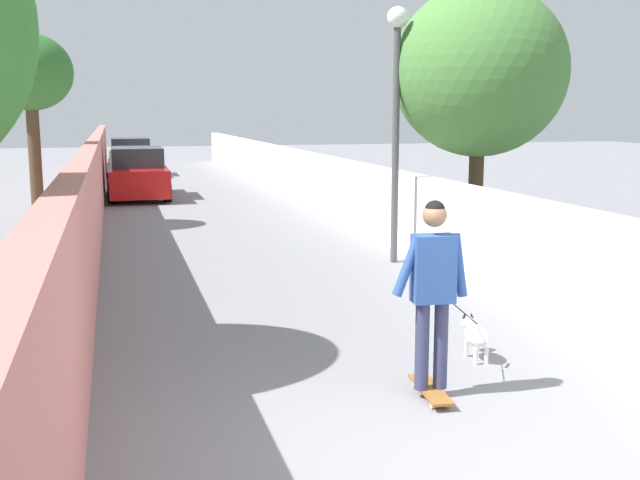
{
  "coord_description": "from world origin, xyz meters",
  "views": [
    {
      "loc": [
        -4.83,
        2.4,
        2.62
      ],
      "look_at": [
        4.4,
        -0.11,
        1.0
      ],
      "focal_mm": 42.77,
      "sensor_mm": 36.0,
      "label": 1
    }
  ],
  "objects_px": {
    "skateboard": "(430,390)",
    "car_near": "(138,174)",
    "dog": "(475,335)",
    "person_skateboarder": "(433,280)",
    "car_far": "(131,158)",
    "lamp_post": "(396,90)",
    "tree_right_far": "(480,72)",
    "tree_left_near": "(30,75)"
  },
  "relations": [
    {
      "from": "tree_right_far",
      "to": "car_near",
      "type": "bearing_deg",
      "value": 25.46
    },
    {
      "from": "skateboard",
      "to": "car_near",
      "type": "xyz_separation_m",
      "value": [
        17.69,
        2.05,
        0.65
      ]
    },
    {
      "from": "dog",
      "to": "person_skateboarder",
      "type": "bearing_deg",
      "value": 134.69
    },
    {
      "from": "tree_left_near",
      "to": "car_near",
      "type": "bearing_deg",
      "value": -21.17
    },
    {
      "from": "car_near",
      "to": "lamp_post",
      "type": "bearing_deg",
      "value": -160.97
    },
    {
      "from": "dog",
      "to": "car_far",
      "type": "height_order",
      "value": "car_far"
    },
    {
      "from": "tree_left_near",
      "to": "car_far",
      "type": "relative_size",
      "value": 1.06
    },
    {
      "from": "car_far",
      "to": "tree_right_far",
      "type": "bearing_deg",
      "value": -164.62
    },
    {
      "from": "skateboard",
      "to": "car_near",
      "type": "height_order",
      "value": "car_near"
    },
    {
      "from": "lamp_post",
      "to": "person_skateboarder",
      "type": "xyz_separation_m",
      "value": [
        -6.12,
        1.94,
        -1.86
      ]
    },
    {
      "from": "car_near",
      "to": "skateboard",
      "type": "bearing_deg",
      "value": -173.38
    },
    {
      "from": "skateboard",
      "to": "car_far",
      "type": "distance_m",
      "value": 26.26
    },
    {
      "from": "lamp_post",
      "to": "person_skateboarder",
      "type": "height_order",
      "value": "lamp_post"
    },
    {
      "from": "lamp_post",
      "to": "dog",
      "type": "bearing_deg",
      "value": 168.67
    },
    {
      "from": "tree_right_far",
      "to": "person_skateboarder",
      "type": "relative_size",
      "value": 2.73
    },
    {
      "from": "person_skateboarder",
      "to": "car_far",
      "type": "bearing_deg",
      "value": 4.48
    },
    {
      "from": "car_near",
      "to": "car_far",
      "type": "height_order",
      "value": "same"
    },
    {
      "from": "tree_left_near",
      "to": "lamp_post",
      "type": "distance_m",
      "value": 8.4
    },
    {
      "from": "person_skateboarder",
      "to": "dog",
      "type": "xyz_separation_m",
      "value": [
        0.88,
        -0.89,
        -0.84
      ]
    },
    {
      "from": "lamp_post",
      "to": "dog",
      "type": "height_order",
      "value": "lamp_post"
    },
    {
      "from": "lamp_post",
      "to": "dog",
      "type": "relative_size",
      "value": 3.63
    },
    {
      "from": "skateboard",
      "to": "dog",
      "type": "height_order",
      "value": "dog"
    },
    {
      "from": "tree_left_near",
      "to": "skateboard",
      "type": "xyz_separation_m",
      "value": [
        -11.6,
        -4.41,
        -3.31
      ]
    },
    {
      "from": "lamp_post",
      "to": "dog",
      "type": "xyz_separation_m",
      "value": [
        -5.23,
        1.05,
        -2.7
      ]
    },
    {
      "from": "tree_right_far",
      "to": "tree_left_near",
      "type": "bearing_deg",
      "value": 55.08
    },
    {
      "from": "tree_left_near",
      "to": "dog",
      "type": "bearing_deg",
      "value": -153.68
    },
    {
      "from": "dog",
      "to": "car_near",
      "type": "distance_m",
      "value": 17.07
    },
    {
      "from": "skateboard",
      "to": "person_skateboarder",
      "type": "distance_m",
      "value": 1.04
    },
    {
      "from": "tree_left_near",
      "to": "person_skateboarder",
      "type": "xyz_separation_m",
      "value": [
        -11.6,
        -4.41,
        -2.27
      ]
    },
    {
      "from": "tree_right_far",
      "to": "car_near",
      "type": "relative_size",
      "value": 1.11
    },
    {
      "from": "skateboard",
      "to": "dog",
      "type": "xyz_separation_m",
      "value": [
        0.88,
        -0.89,
        0.21
      ]
    },
    {
      "from": "tree_right_far",
      "to": "car_far",
      "type": "relative_size",
      "value": 1.19
    },
    {
      "from": "lamp_post",
      "to": "car_near",
      "type": "bearing_deg",
      "value": 19.03
    },
    {
      "from": "tree_right_far",
      "to": "person_skateboarder",
      "type": "height_order",
      "value": "tree_right_far"
    },
    {
      "from": "tree_right_far",
      "to": "skateboard",
      "type": "distance_m",
      "value": 7.72
    },
    {
      "from": "car_near",
      "to": "car_far",
      "type": "bearing_deg",
      "value": -0.0
    },
    {
      "from": "lamp_post",
      "to": "car_near",
      "type": "distance_m",
      "value": 12.45
    },
    {
      "from": "tree_left_near",
      "to": "person_skateboarder",
      "type": "relative_size",
      "value": 2.44
    },
    {
      "from": "lamp_post",
      "to": "tree_left_near",
      "type": "bearing_deg",
      "value": 49.19
    },
    {
      "from": "car_near",
      "to": "dog",
      "type": "bearing_deg",
      "value": -170.07
    },
    {
      "from": "tree_right_far",
      "to": "car_near",
      "type": "xyz_separation_m",
      "value": [
        11.59,
        5.52,
        -2.58
      ]
    },
    {
      "from": "tree_right_far",
      "to": "dog",
      "type": "height_order",
      "value": "tree_right_far"
    }
  ]
}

